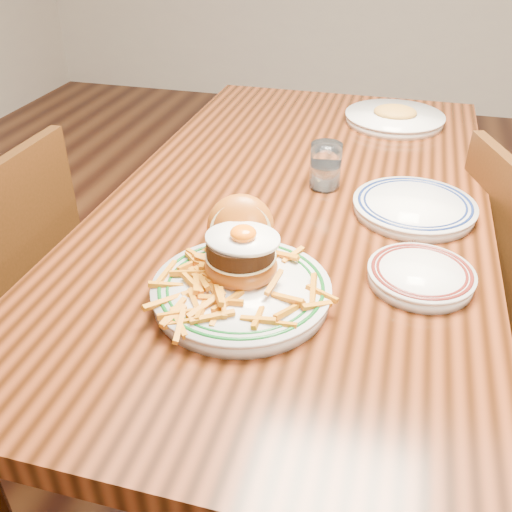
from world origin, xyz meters
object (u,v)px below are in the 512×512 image
(table, at_px, (297,229))
(chair_left, at_px, (4,297))
(main_plate, at_px, (241,274))
(side_plate, at_px, (421,275))

(table, bearing_deg, chair_left, -164.57)
(table, xyz_separation_m, main_plate, (-0.02, -0.39, 0.13))
(table, relative_size, side_plate, 7.91)
(table, xyz_separation_m, side_plate, (0.28, -0.28, 0.10))
(table, distance_m, side_plate, 0.41)
(side_plate, bearing_deg, table, 154.53)
(chair_left, bearing_deg, table, 15.20)
(chair_left, distance_m, main_plate, 0.80)
(chair_left, height_order, main_plate, main_plate)
(main_plate, bearing_deg, side_plate, 3.99)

